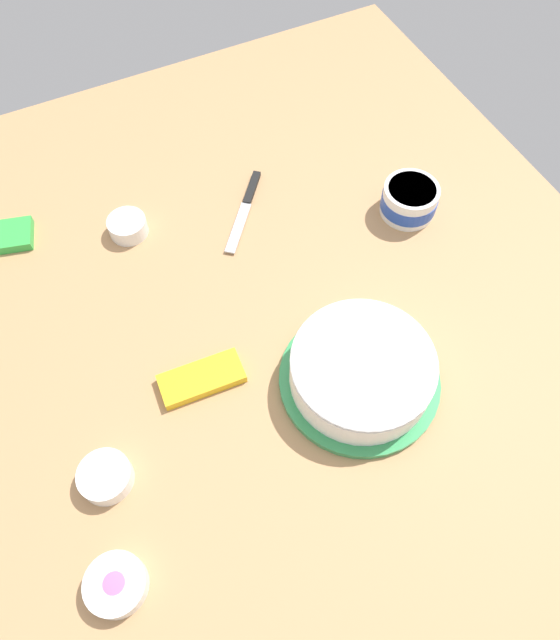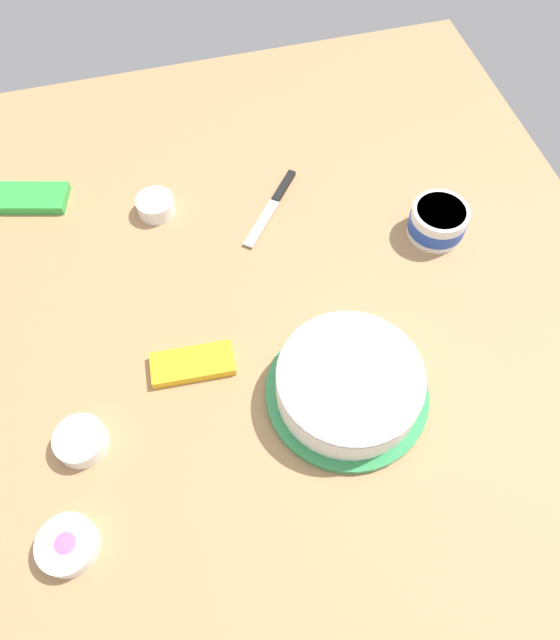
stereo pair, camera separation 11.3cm
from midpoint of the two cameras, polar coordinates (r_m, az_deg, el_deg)
The scene contains 9 objects.
ground_plane at distance 1.20m, azimuth -0.46°, elevation 1.98°, with size 1.54×1.54×0.00m, color tan.
frosted_cake at distance 1.07m, azimuth 9.66°, elevation -6.36°, with size 0.30×0.30×0.10m.
frosting_tub at distance 1.33m, azimuth 17.35°, elevation 8.89°, with size 0.12×0.12×0.07m.
spreading_knife at distance 1.35m, azimuth 1.94°, elevation 11.20°, with size 0.16×0.20×0.01m.
sprinkle_bowl_blue at distance 1.08m, azimuth -15.78°, elevation -11.39°, with size 0.09×0.09×0.04m.
sprinkle_bowl_rainbow at distance 1.34m, azimuth -9.51°, elevation 10.66°, with size 0.08×0.08×0.04m.
sprinkle_bowl_pink at distance 1.04m, azimuth -16.71°, elevation -20.31°, with size 0.10×0.10×0.03m.
candy_box_lower at distance 1.12m, azimuth -5.56°, elevation -4.48°, with size 0.16×0.07×0.02m, color yellow.
candy_box_upper at distance 1.43m, azimuth -20.71°, elevation 10.77°, with size 0.16×0.08×0.02m, color green.
Camera 2 is at (0.10, 0.65, 1.00)m, focal length 33.27 mm.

